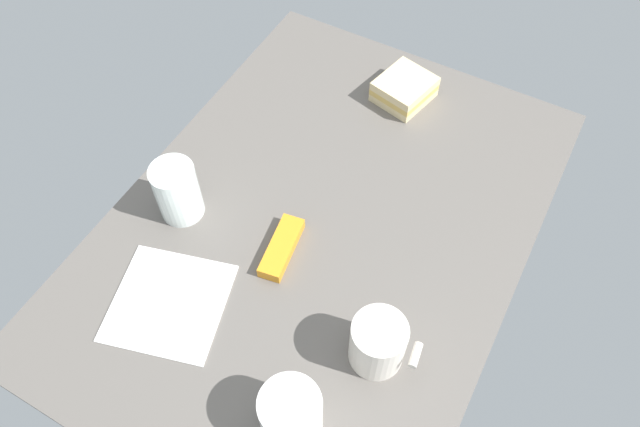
% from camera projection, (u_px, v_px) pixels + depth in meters
% --- Properties ---
extents(tabletop, '(0.90, 0.64, 0.02)m').
position_uv_depth(tabletop, '(320.00, 227.00, 1.00)').
color(tabletop, '#5B5651').
rests_on(tabletop, ground).
extents(coffee_mug_black, '(0.08, 0.10, 0.09)m').
position_uv_depth(coffee_mug_black, '(378.00, 343.00, 0.83)').
color(coffee_mug_black, silver).
rests_on(coffee_mug_black, tabletop).
extents(coffee_mug_milky, '(0.09, 0.10, 0.09)m').
position_uv_depth(coffee_mug_milky, '(291.00, 414.00, 0.77)').
color(coffee_mug_milky, white).
rests_on(coffee_mug_milky, tabletop).
extents(sandwich_main, '(0.12, 0.11, 0.04)m').
position_uv_depth(sandwich_main, '(405.00, 89.00, 1.14)').
color(sandwich_main, beige).
rests_on(sandwich_main, tabletop).
extents(glass_of_milk, '(0.07, 0.07, 0.10)m').
position_uv_depth(glass_of_milk, '(178.00, 194.00, 0.97)').
color(glass_of_milk, silver).
rests_on(glass_of_milk, tabletop).
extents(snack_bar, '(0.12, 0.05, 0.02)m').
position_uv_depth(snack_bar, '(282.00, 248.00, 0.95)').
color(snack_bar, orange).
rests_on(snack_bar, tabletop).
extents(paper_napkin, '(0.21, 0.21, 0.00)m').
position_uv_depth(paper_napkin, '(169.00, 303.00, 0.91)').
color(paper_napkin, white).
rests_on(paper_napkin, tabletop).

